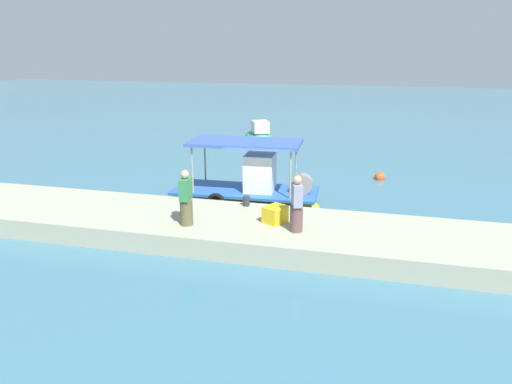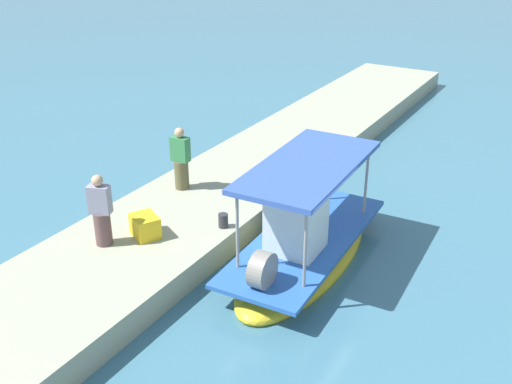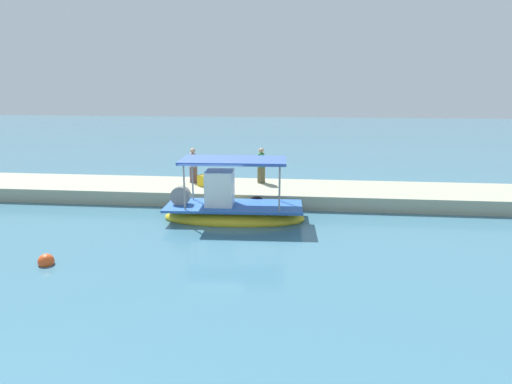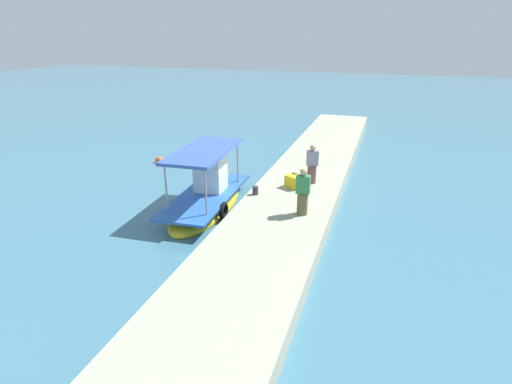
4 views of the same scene
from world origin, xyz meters
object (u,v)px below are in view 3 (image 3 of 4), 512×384
(main_fishing_boat, at_px, (232,209))
(cargo_crate, at_px, (206,180))
(fisherman_near_bollard, at_px, (261,167))
(fisherman_by_crate, at_px, (193,167))
(mooring_bollard, at_px, (228,189))
(marker_buoy, at_px, (46,261))

(main_fishing_boat, bearing_deg, cargo_crate, -61.53)
(fisherman_near_bollard, distance_m, cargo_crate, 2.82)
(fisherman_near_bollard, bearing_deg, fisherman_by_crate, 5.07)
(mooring_bollard, height_order, marker_buoy, mooring_bollard)
(fisherman_near_bollard, bearing_deg, mooring_bollard, 59.53)
(fisherman_near_bollard, height_order, marker_buoy, fisherman_near_bollard)
(main_fishing_boat, height_order, cargo_crate, main_fishing_boat)
(marker_buoy, bearing_deg, mooring_bollard, -122.45)
(fisherman_near_bollard, xyz_separation_m, fisherman_by_crate, (3.40, 0.30, -0.01))
(cargo_crate, bearing_deg, fisherman_near_bollard, -161.28)
(mooring_bollard, height_order, cargo_crate, cargo_crate)
(fisherman_by_crate, distance_m, mooring_bollard, 2.91)
(main_fishing_boat, bearing_deg, fisherman_near_bollard, -101.30)
(main_fishing_boat, relative_size, fisherman_by_crate, 3.40)
(mooring_bollard, xyz_separation_m, marker_buoy, (4.54, 7.14, -0.73))
(mooring_bollard, bearing_deg, fisherman_by_crate, -42.82)
(fisherman_near_bollard, relative_size, cargo_crate, 2.54)
(fisherman_by_crate, distance_m, cargo_crate, 1.10)
(main_fishing_boat, relative_size, mooring_bollard, 16.88)
(fisherman_near_bollard, distance_m, marker_buoy, 11.13)
(fisherman_near_bollard, xyz_separation_m, marker_buoy, (5.85, 9.37, -1.36))
(cargo_crate, height_order, marker_buoy, cargo_crate)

